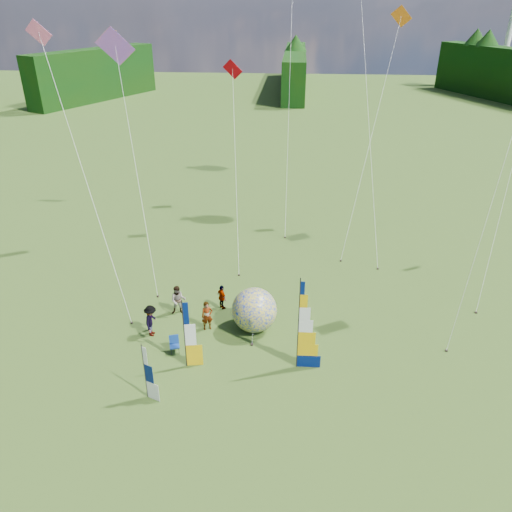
# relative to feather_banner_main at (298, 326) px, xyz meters

# --- Properties ---
(ground) EXTENTS (220.00, 220.00, 0.00)m
(ground) POSITION_rel_feather_banner_main_xyz_m (-1.17, -2.58, -2.50)
(ground) COLOR #3B4E1E
(ground) RESTS_ON ground
(treeline_ring) EXTENTS (210.00, 210.00, 8.00)m
(treeline_ring) POSITION_rel_feather_banner_main_xyz_m (-1.17, -2.58, 1.50)
(treeline_ring) COLOR black
(treeline_ring) RESTS_ON ground
(feather_banner_main) EXTENTS (1.35, 0.12, 5.01)m
(feather_banner_main) POSITION_rel_feather_banner_main_xyz_m (0.00, 0.00, 0.00)
(feather_banner_main) COLOR #031452
(feather_banner_main) RESTS_ON ground
(side_banner_left) EXTENTS (1.05, 0.26, 3.81)m
(side_banner_left) POSITION_rel_feather_banner_main_xyz_m (-5.55, -0.38, -0.60)
(side_banner_left) COLOR #DFAA09
(side_banner_left) RESTS_ON ground
(side_banner_far) EXTENTS (0.85, 0.44, 2.95)m
(side_banner_far) POSITION_rel_feather_banner_main_xyz_m (-6.92, -2.72, -1.03)
(side_banner_far) COLOR white
(side_banner_far) RESTS_ON ground
(bol_inflatable) EXTENTS (3.30, 3.30, 2.52)m
(bol_inflatable) POSITION_rel_feather_banner_main_xyz_m (-2.40, 3.06, -1.25)
(bol_inflatable) COLOR #001CA6
(bol_inflatable) RESTS_ON ground
(spectator_a) EXTENTS (0.75, 0.62, 1.75)m
(spectator_a) POSITION_rel_feather_banner_main_xyz_m (-5.02, 2.85, -1.63)
(spectator_a) COLOR #66594C
(spectator_a) RESTS_ON ground
(spectator_b) EXTENTS (0.95, 0.58, 1.83)m
(spectator_b) POSITION_rel_feather_banner_main_xyz_m (-6.95, 4.23, -1.59)
(spectator_b) COLOR #66594C
(spectator_b) RESTS_ON ground
(spectator_c) EXTENTS (0.46, 1.20, 1.86)m
(spectator_c) POSITION_rel_feather_banner_main_xyz_m (-7.98, 2.06, -1.57)
(spectator_c) COLOR #66594C
(spectator_c) RESTS_ON ground
(spectator_d) EXTENTS (0.86, 0.96, 1.58)m
(spectator_d) POSITION_rel_feather_banner_main_xyz_m (-4.49, 4.96, -1.72)
(spectator_d) COLOR #66594C
(spectator_d) RESTS_ON ground
(camp_chair) EXTENTS (0.67, 0.67, 0.94)m
(camp_chair) POSITION_rel_feather_banner_main_xyz_m (-6.39, 0.63, -2.03)
(camp_chair) COLOR navy
(camp_chair) RESTS_ON ground
(kite_whale) EXTENTS (7.45, 16.62, 19.84)m
(kite_whale) POSITION_rel_feather_banner_main_xyz_m (4.66, 16.79, 7.41)
(kite_whale) COLOR black
(kite_whale) RESTS_ON ground
(kite_rainbow_delta) EXTENTS (10.89, 14.18, 15.83)m
(kite_rainbow_delta) POSITION_rel_feather_banner_main_xyz_m (-10.55, 10.13, 5.41)
(kite_rainbow_delta) COLOR #FE6141
(kite_rainbow_delta) RESTS_ON ground
(kite_parafoil) EXTENTS (9.67, 11.06, 17.02)m
(kite_parafoil) POSITION_rel_feather_banner_main_xyz_m (9.63, 4.71, 6.01)
(kite_parafoil) COLOR red
(kite_parafoil) RESTS_ON ground
(small_kite_red) EXTENTS (5.79, 11.65, 13.22)m
(small_kite_red) POSITION_rel_feather_banner_main_xyz_m (-4.54, 13.33, 4.11)
(small_kite_red) COLOR red
(small_kite_red) RESTS_ON ground
(small_kite_orange) EXTENTS (7.09, 11.81, 16.64)m
(small_kite_orange) POSITION_rel_feather_banner_main_xyz_m (4.90, 16.01, 5.81)
(small_kite_orange) COLOR orange
(small_kite_orange) RESTS_ON ground
(small_kite_yellow) EXTENTS (7.86, 11.18, 11.17)m
(small_kite_yellow) POSITION_rel_feather_banner_main_xyz_m (12.29, 9.60, 3.08)
(small_kite_yellow) COLOR yellow
(small_kite_yellow) RESTS_ON ground
(small_kite_pink) EXTENTS (8.72, 9.82, 16.07)m
(small_kite_pink) POSITION_rel_feather_banner_main_xyz_m (-12.35, 6.47, 5.53)
(small_kite_pink) COLOR pink
(small_kite_pink) RESTS_ON ground
(small_kite_green) EXTENTS (4.80, 13.52, 19.28)m
(small_kite_green) POSITION_rel_feather_banner_main_xyz_m (-1.09, 20.23, 7.13)
(small_kite_green) COLOR green
(small_kite_green) RESTS_ON ground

